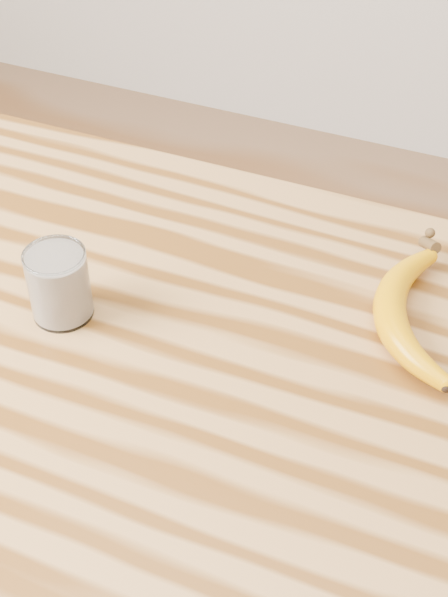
% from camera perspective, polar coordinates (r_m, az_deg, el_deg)
% --- Properties ---
extents(table, '(1.20, 0.80, 0.90)m').
position_cam_1_polar(table, '(0.98, -4.50, -10.55)').
color(table, '#A5763F').
rests_on(table, ground).
extents(smoothie_glass, '(0.07, 0.07, 0.09)m').
position_cam_1_polar(smoothie_glass, '(0.94, -11.26, 0.97)').
color(smoothie_glass, white).
rests_on(smoothie_glass, table).
extents(banana, '(0.20, 0.32, 0.04)m').
position_cam_1_polar(banana, '(0.94, 11.22, -0.87)').
color(banana, '#D48C00').
rests_on(banana, table).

